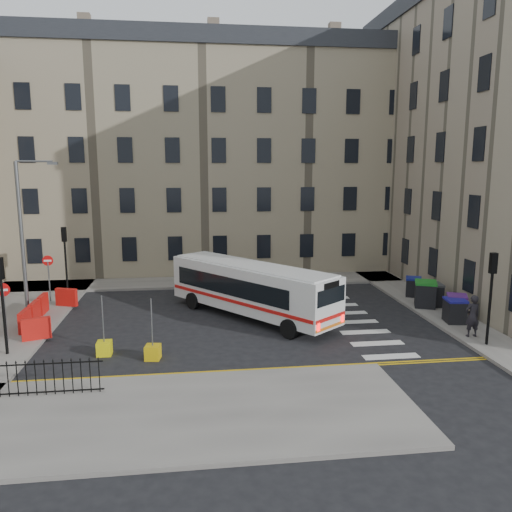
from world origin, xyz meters
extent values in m
plane|color=black|center=(0.00, 0.00, 0.00)|extent=(120.00, 120.00, 0.00)
cube|color=slate|center=(-6.00, 8.60, 0.07)|extent=(36.00, 3.20, 0.15)
cube|color=slate|center=(9.00, 4.00, 0.07)|extent=(2.40, 26.00, 0.15)
cube|color=slate|center=(-14.00, 1.00, 0.07)|extent=(6.00, 22.00, 0.15)
cube|color=slate|center=(-7.00, -10.00, 0.07)|extent=(20.00, 6.00, 0.15)
cube|color=gray|center=(-7.00, 15.50, 8.00)|extent=(38.00, 10.50, 16.00)
cube|color=black|center=(-7.00, 15.50, 16.60)|extent=(38.30, 10.80, 1.20)
cylinder|color=black|center=(8.60, -5.50, 1.75)|extent=(0.12, 0.12, 3.20)
cube|color=black|center=(8.60, -5.50, 3.80)|extent=(0.28, 0.22, 0.90)
cylinder|color=black|center=(-12.00, 6.50, 1.75)|extent=(0.12, 0.12, 3.20)
cube|color=black|center=(-12.00, 6.50, 3.80)|extent=(0.28, 0.22, 0.90)
cylinder|color=black|center=(-12.00, -4.00, 1.75)|extent=(0.12, 0.12, 3.20)
cube|color=black|center=(-12.00, -4.00, 3.80)|extent=(0.28, 0.22, 0.90)
cylinder|color=#595B5E|center=(-13.00, 2.00, 4.15)|extent=(0.20, 0.20, 8.00)
cube|color=#595B5E|center=(-13.00, 2.00, 8.22)|extent=(0.50, 0.22, 0.14)
cylinder|color=#595B5E|center=(-12.50, 4.50, 1.35)|extent=(0.08, 0.08, 2.40)
cube|color=red|center=(-12.50, 4.50, 2.85)|extent=(0.60, 0.04, 0.60)
cylinder|color=#595B5E|center=(-12.50, -2.50, 1.35)|extent=(0.08, 0.08, 2.40)
cube|color=red|center=(-12.50, -2.50, 2.85)|extent=(0.60, 0.04, 0.60)
cube|color=red|center=(-12.20, -1.00, 0.65)|extent=(0.25, 1.25, 1.00)
cube|color=red|center=(-12.20, 0.50, 0.65)|extent=(0.25, 1.25, 1.00)
cube|color=red|center=(-12.20, 2.00, 0.65)|extent=(0.25, 1.25, 1.00)
cube|color=red|center=(-11.30, 3.30, 0.65)|extent=(1.26, 0.66, 1.00)
cube|color=red|center=(-11.30, -2.30, 0.65)|extent=(1.26, 0.66, 1.00)
cube|color=silver|center=(-1.20, 0.32, 1.63)|extent=(8.22, 9.46, 2.33)
cube|color=black|center=(-2.41, -0.05, 1.82)|extent=(5.16, 6.44, 0.93)
cube|color=black|center=(-0.57, 1.42, 1.82)|extent=(5.16, 6.44, 0.93)
cube|color=black|center=(-4.40, 4.33, 1.86)|extent=(1.64, 1.33, 1.02)
cube|color=black|center=(2.01, -3.69, 2.10)|extent=(1.64, 1.33, 0.75)
cube|color=red|center=(-2.12, -0.42, 1.07)|extent=(6.31, 7.89, 0.17)
cube|color=red|center=(-0.28, 1.06, 1.07)|extent=(6.31, 7.89, 0.17)
cube|color=#FF0C0C|center=(1.28, -4.28, 0.84)|extent=(0.19, 0.17, 0.37)
cube|color=#FF0C0C|center=(2.74, -3.12, 0.84)|extent=(0.19, 0.17, 0.37)
cylinder|color=black|center=(-4.26, 2.29, 0.47)|extent=(0.79, 0.89, 0.93)
cylinder|color=black|center=(-2.44, 3.74, 0.47)|extent=(0.79, 0.89, 0.93)
cylinder|color=black|center=(0.16, -3.25, 0.47)|extent=(0.79, 0.89, 0.93)
cylinder|color=black|center=(1.98, -1.79, 0.47)|extent=(0.79, 0.89, 0.93)
cube|color=black|center=(8.82, -2.31, 0.70)|extent=(1.06, 1.18, 1.10)
cube|color=navy|center=(8.82, -2.31, 1.30)|extent=(1.12, 1.23, 0.11)
cube|color=black|center=(9.26, -1.68, 0.71)|extent=(1.28, 1.35, 1.11)
cube|color=#501E72|center=(9.26, -1.68, 1.32)|extent=(1.34, 1.41, 0.12)
cube|color=black|center=(8.67, 0.62, 0.80)|extent=(1.48, 1.57, 1.31)
cube|color=#1A771F|center=(8.67, 0.62, 1.52)|extent=(1.55, 1.65, 0.14)
cube|color=black|center=(9.16, 0.76, 0.73)|extent=(1.11, 1.24, 1.16)
cube|color=#353537|center=(9.16, 0.76, 1.37)|extent=(1.17, 1.30, 0.12)
cube|color=black|center=(9.03, 2.92, 0.66)|extent=(1.18, 1.24, 1.03)
cube|color=navy|center=(9.03, 2.92, 1.23)|extent=(1.24, 1.30, 0.11)
imported|color=black|center=(8.48, -4.45, 1.13)|extent=(0.75, 0.52, 1.96)
cube|color=#D9CD0C|center=(-8.00, -4.27, 0.30)|extent=(0.60, 0.60, 0.60)
cube|color=gold|center=(-5.93, -5.01, 0.30)|extent=(0.68, 0.68, 0.60)
camera|label=1|loc=(-4.19, -25.02, 7.85)|focal=35.00mm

